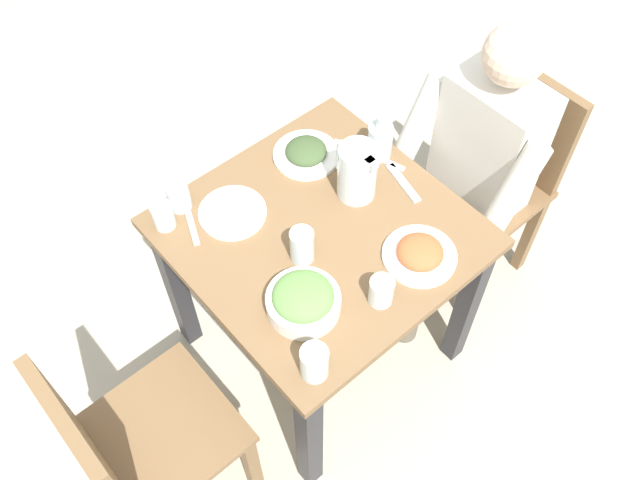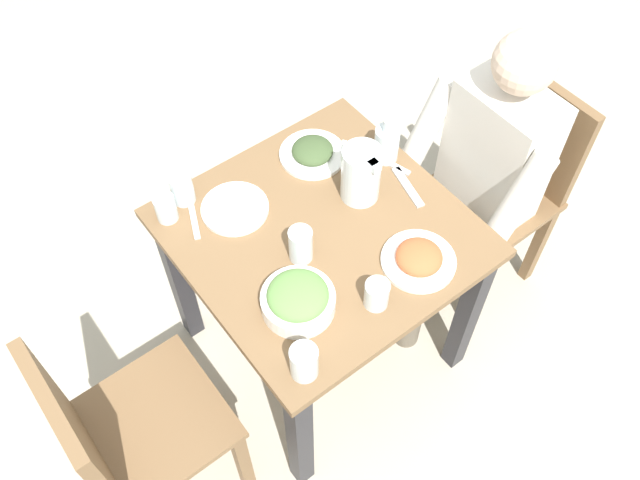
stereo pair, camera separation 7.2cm
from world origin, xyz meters
TOP-DOWN VIEW (x-y plane):
  - ground_plane at (0.00, 0.00)m, footprint 8.00×8.00m
  - dining_table at (0.00, 0.00)m, footprint 0.82×0.82m
  - chair_near at (-0.09, -0.77)m, footprint 0.40×0.40m
  - chair_far at (-0.09, 0.77)m, footprint 0.40×0.40m
  - diner_near at (-0.09, -0.56)m, footprint 0.48×0.53m
  - water_pitcher at (0.04, -0.18)m, footprint 0.16×0.12m
  - salad_bowl at (-0.17, 0.21)m, footprint 0.21×0.21m
  - plate_dolmas at (0.25, -0.16)m, footprint 0.22×0.22m
  - plate_yoghurt at (0.22, 0.16)m, footprint 0.21×0.21m
  - plate_rice_curry at (-0.26, -0.15)m, footprint 0.22×0.22m
  - water_glass_near_right at (-0.29, 0.03)m, footprint 0.07×0.07m
  - water_glass_near_left at (0.35, 0.26)m, footprint 0.07×0.07m
  - water_glass_center at (-0.04, 0.10)m, footprint 0.07×0.07m
  - water_glass_far_right at (0.32, 0.34)m, footprint 0.06×0.06m
  - water_glass_by_pitcher at (-0.33, 0.31)m, footprint 0.07×0.07m
  - oil_carafe at (0.11, -0.34)m, footprint 0.08×0.08m
  - fork_near at (0.16, -0.30)m, footprint 0.17×0.08m
  - knife_near at (0.09, -0.33)m, footprint 0.18×0.07m
  - fork_far at (-0.03, -0.31)m, footprint 0.17×0.07m
  - knife_far at (0.28, 0.28)m, footprint 0.18×0.09m

SIDE VIEW (x-z plane):
  - ground_plane at x=0.00m, z-range 0.00..0.00m
  - chair_near at x=-0.09m, z-range 0.06..0.95m
  - chair_far at x=-0.09m, z-range 0.06..0.95m
  - dining_table at x=0.00m, z-range 0.23..0.96m
  - diner_near at x=-0.09m, z-range 0.06..1.25m
  - fork_near at x=0.16m, z-range 0.73..0.74m
  - knife_near at x=0.09m, z-range 0.73..0.74m
  - fork_far at x=-0.03m, z-range 0.73..0.74m
  - knife_far at x=0.28m, z-range 0.73..0.74m
  - plate_yoghurt at x=0.22m, z-range 0.73..0.78m
  - plate_dolmas at x=0.25m, z-range 0.73..0.78m
  - plate_rice_curry at x=-0.26m, z-range 0.72..0.78m
  - salad_bowl at x=-0.17m, z-range 0.73..0.82m
  - water_glass_near_right at x=-0.29m, z-range 0.73..0.82m
  - water_glass_far_right at x=0.32m, z-range 0.73..0.82m
  - water_glass_near_left at x=0.35m, z-range 0.73..0.84m
  - water_glass_by_pitcher at x=-0.33m, z-range 0.73..0.84m
  - oil_carafe at x=0.11m, z-range 0.71..0.87m
  - water_glass_center at x=-0.04m, z-range 0.73..0.85m
  - water_pitcher at x=0.04m, z-range 0.73..0.92m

